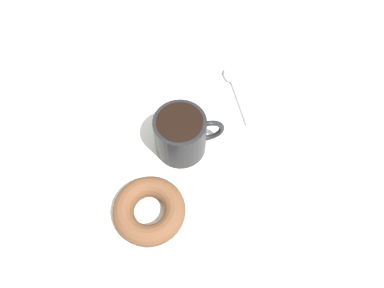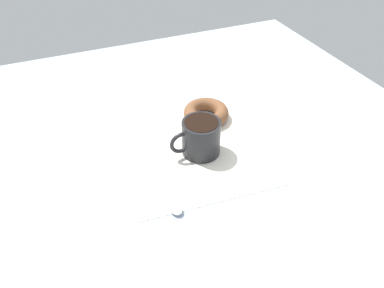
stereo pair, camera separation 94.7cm
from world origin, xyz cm
name	(u,v)px [view 1 (the left image)]	position (x,y,z in cm)	size (l,w,h in cm)	color
ground_plane	(186,162)	(0.00, 0.00, -1.00)	(120.00, 120.00, 2.00)	#99A8B7
napkin	(192,150)	(1.27, 1.63, 0.15)	(32.38, 32.38, 0.30)	white
coffee_cup	(181,134)	(-0.35, 2.51, 4.51)	(11.73, 8.57, 8.14)	black
donut	(149,210)	(-6.97, -8.84, 1.95)	(11.32, 11.32, 3.31)	brown
spoon	(233,83)	(11.05, 14.61, 0.70)	(2.68, 13.55, 0.90)	silver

